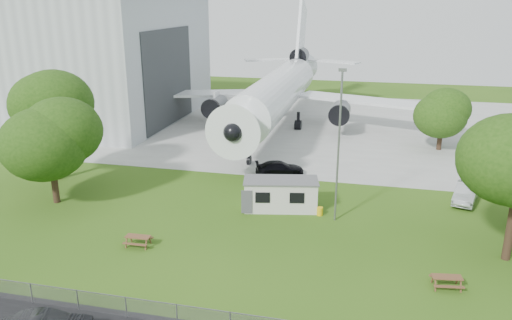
% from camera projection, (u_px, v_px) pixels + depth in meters
% --- Properties ---
extents(ground, '(160.00, 160.00, 0.00)m').
position_uv_depth(ground, '(214.00, 244.00, 36.17)').
color(ground, '#446C1C').
extents(concrete_apron, '(120.00, 46.00, 0.03)m').
position_uv_depth(concrete_apron, '(296.00, 124.00, 71.38)').
color(concrete_apron, '#B7B7B2').
rests_on(concrete_apron, ground).
extents(hangar, '(43.00, 31.00, 18.55)m').
position_uv_depth(hangar, '(45.00, 52.00, 74.98)').
color(hangar, '#B2B7BC').
rests_on(hangar, ground).
extents(airliner, '(46.36, 47.73, 17.69)m').
position_uv_depth(airliner, '(280.00, 89.00, 68.23)').
color(airliner, white).
rests_on(airliner, ground).
extents(site_cabin, '(6.96, 3.87, 2.62)m').
position_uv_depth(site_cabin, '(281.00, 194.00, 41.91)').
color(site_cabin, beige).
rests_on(site_cabin, ground).
extents(picnic_west, '(1.85, 1.56, 0.76)m').
position_uv_depth(picnic_west, '(139.00, 246.00, 35.91)').
color(picnic_west, brown).
rests_on(picnic_west, ground).
extents(picnic_east, '(1.99, 1.74, 0.76)m').
position_uv_depth(picnic_east, '(446.00, 287.00, 30.69)').
color(picnic_east, brown).
rests_on(picnic_east, ground).
extents(lamp_mast, '(0.16, 0.16, 12.00)m').
position_uv_depth(lamp_mast, '(338.00, 149.00, 38.29)').
color(lamp_mast, slate).
rests_on(lamp_mast, ground).
extents(tree_west_big, '(8.00, 8.00, 11.29)m').
position_uv_depth(tree_west_big, '(50.00, 106.00, 47.20)').
color(tree_west_big, '#382619').
rests_on(tree_west_big, ground).
extents(tree_west_small, '(7.71, 7.71, 9.60)m').
position_uv_depth(tree_west_small, '(49.00, 139.00, 41.92)').
color(tree_west_small, '#382619').
rests_on(tree_west_small, ground).
extents(tree_far_apron, '(6.12, 6.12, 7.51)m').
position_uv_depth(tree_far_apron, '(443.00, 113.00, 57.64)').
color(tree_far_apron, '#382619').
rests_on(tree_far_apron, ground).
extents(car_ne_sedan, '(2.95, 5.14, 1.60)m').
position_uv_depth(car_ne_sedan, '(466.00, 193.00, 43.52)').
color(car_ne_sedan, silver).
rests_on(car_ne_sedan, ground).
extents(car_apron_van, '(5.24, 3.50, 1.41)m').
position_uv_depth(car_apron_van, '(280.00, 168.00, 50.24)').
color(car_apron_van, black).
rests_on(car_apron_van, ground).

